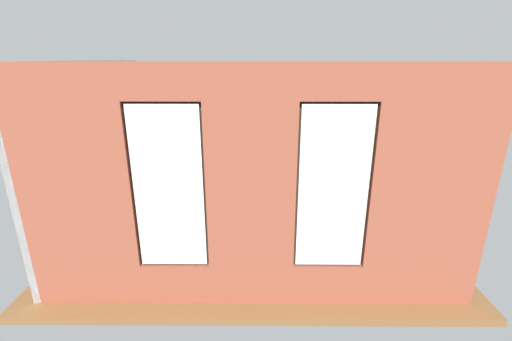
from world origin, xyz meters
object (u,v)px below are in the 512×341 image
object	(u,v)px
candle_jar	(254,190)
remote_silver	(278,191)
couch_by_window	(261,253)
couch_left	(375,218)
cup_ceramic	(266,193)
potted_plant_corner_far_left	(414,250)
table_plant_small	(244,190)
potted_plant_corner_near_left	(348,169)
tv_flatscreen	(128,175)
potted_plant_near_tv	(141,202)
papasan_chair	(241,174)
potted_plant_between_couches	(357,239)
remote_black	(262,193)
potted_plant_beside_window_right	(92,233)
coffee_table	(262,195)
media_console	(131,202)
potted_plant_foreground_right	(164,163)

from	to	relation	value
candle_jar	remote_silver	size ratio (longest dim) A/B	0.55
couch_by_window	couch_left	distance (m)	2.43
cup_ceramic	potted_plant_corner_far_left	xyz separation A→B (m)	(-2.14, 2.23, 0.01)
table_plant_small	potted_plant_corner_far_left	bearing A→B (deg)	139.50
cup_ceramic	potted_plant_corner_near_left	world-z (taller)	potted_plant_corner_near_left
tv_flatscreen	potted_plant_near_tv	bearing A→B (deg)	120.12
papasan_chair	potted_plant_between_couches	world-z (taller)	potted_plant_between_couches
couch_by_window	tv_flatscreen	world-z (taller)	tv_flatscreen
remote_black	tv_flatscreen	distance (m)	2.80
couch_by_window	potted_plant_corner_far_left	size ratio (longest dim) A/B	2.83
papasan_chair	potted_plant_corner_far_left	size ratio (longest dim) A/B	1.55
couch_left	potted_plant_near_tv	world-z (taller)	potted_plant_near_tv
potted_plant_near_tv	potted_plant_corner_far_left	xyz separation A→B (m)	(-4.45, 1.27, -0.20)
couch_left	papasan_chair	bearing A→B (deg)	-130.53
candle_jar	potted_plant_corner_far_left	size ratio (longest dim) A/B	0.13
candle_jar	potted_plant_corner_near_left	bearing A→B (deg)	-148.63
tv_flatscreen	potted_plant_corner_near_left	bearing A→B (deg)	-161.51
candle_jar	remote_black	xyz separation A→B (m)	(-0.16, 0.09, -0.04)
couch_by_window	potted_plant_beside_window_right	xyz separation A→B (m)	(2.49, 0.10, 0.38)
potted_plant_between_couches	remote_black	bearing A→B (deg)	-57.02
remote_silver	potted_plant_near_tv	xyz separation A→B (m)	(2.57, 1.20, 0.24)
potted_plant_between_couches	coffee_table	bearing A→B (deg)	-57.02
couch_left	potted_plant_corner_far_left	distance (m)	1.31
couch_left	tv_flatscreen	bearing A→B (deg)	-101.21
couch_by_window	potted_plant_between_couches	size ratio (longest dim) A/B	2.31
coffee_table	remote_silver	distance (m)	0.38
potted_plant_between_couches	couch_by_window	bearing A→B (deg)	1.98
remote_silver	potted_plant_between_couches	world-z (taller)	potted_plant_between_couches
coffee_table	cup_ceramic	size ratio (longest dim) A/B	14.57
media_console	potted_plant_foreground_right	size ratio (longest dim) A/B	0.93
candle_jar	table_plant_small	size ratio (longest dim) A/B	0.42
potted_plant_between_couches	papasan_chair	bearing A→B (deg)	-59.91
cup_ceramic	media_console	xyz separation A→B (m)	(2.86, 0.02, -0.20)
remote_black	potted_plant_foreground_right	size ratio (longest dim) A/B	0.16
cup_ceramic	potted_plant_corner_far_left	world-z (taller)	potted_plant_corner_far_left
cup_ceramic	remote_silver	size ratio (longest dim) A/B	0.51
remote_silver	potted_plant_beside_window_right	size ratio (longest dim) A/B	0.16
remote_black	media_console	xyz separation A→B (m)	(2.77, 0.13, -0.17)
table_plant_small	potted_plant_beside_window_right	distance (m)	3.09
couch_left	potted_plant_beside_window_right	distance (m)	4.79
potted_plant_corner_far_left	potted_plant_corner_near_left	xyz separation A→B (m)	(0.00, -3.89, -0.01)
cup_ceramic	potted_plant_corner_near_left	distance (m)	2.70
papasan_chair	table_plant_small	bearing A→B (deg)	95.58
coffee_table	candle_jar	distance (m)	0.21
potted_plant_between_couches	potted_plant_corner_near_left	bearing A→B (deg)	-102.26
remote_black	potted_plant_corner_far_left	size ratio (longest dim) A/B	0.24
cup_ceramic	potted_plant_between_couches	distance (m)	2.47
potted_plant_between_couches	potted_plant_corner_far_left	xyz separation A→B (m)	(-0.81, 0.15, -0.08)
potted_plant_between_couches	potted_plant_corner_near_left	size ratio (longest dim) A/B	1.28
media_console	remote_black	bearing A→B (deg)	-177.37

